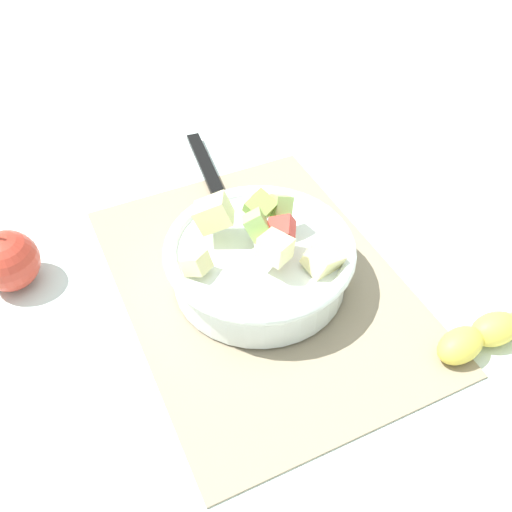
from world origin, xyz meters
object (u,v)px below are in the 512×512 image
(salad_bowl, at_px, (256,260))
(whole_apple, at_px, (8,261))
(serving_spoon, at_px, (216,187))
(banana_whole, at_px, (497,331))

(salad_bowl, bearing_deg, whole_apple, -116.09)
(serving_spoon, distance_m, whole_apple, 0.28)
(whole_apple, bearing_deg, serving_spoon, 100.58)
(salad_bowl, distance_m, serving_spoon, 0.18)
(salad_bowl, relative_size, serving_spoon, 1.06)
(banana_whole, bearing_deg, serving_spoon, -154.48)
(salad_bowl, xyz_separation_m, banana_whole, (0.18, 0.19, -0.02))
(whole_apple, distance_m, banana_whole, 0.54)
(salad_bowl, distance_m, banana_whole, 0.27)
(whole_apple, bearing_deg, banana_whole, 55.50)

